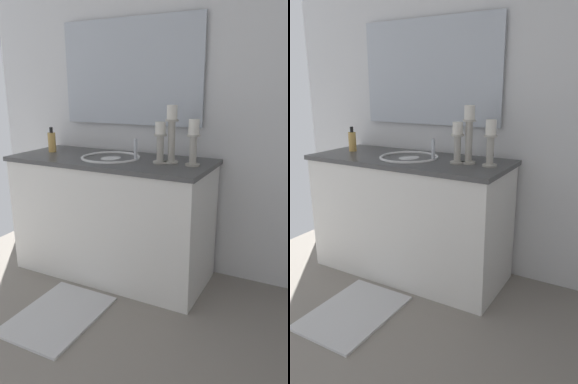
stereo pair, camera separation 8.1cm
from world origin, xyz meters
The scene contains 10 objects.
floor centered at (0.00, 0.00, -0.01)m, with size 2.77×2.79×0.02m, color gray.
wall_left centered at (-1.39, 0.00, 1.23)m, with size 0.04×2.79×2.45m, color white.
vanity_cabinet centered at (-1.06, -0.16, 0.42)m, with size 0.58×1.39×0.84m.
sink_basin centered at (-1.06, -0.16, 0.80)m, with size 0.40×0.40×0.24m.
mirror centered at (-1.34, -0.16, 1.40)m, with size 0.02×1.08×0.71m, color silver.
candle_holder_tall centered at (-1.07, 0.41, 0.99)m, with size 0.09×0.09×0.28m.
candle_holder_short centered at (-1.09, 0.26, 1.03)m, with size 0.09×0.09×0.36m.
candle_holder_mid centered at (-1.06, 0.20, 0.97)m, with size 0.09×0.09×0.25m.
soap_bottle centered at (-1.08, -0.67, 0.91)m, with size 0.06×0.06×0.18m.
bath_mat centered at (-0.44, -0.16, 0.01)m, with size 0.60×0.44×0.02m, color silver.
Camera 1 is at (0.99, 1.11, 1.30)m, focal length 33.82 mm.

